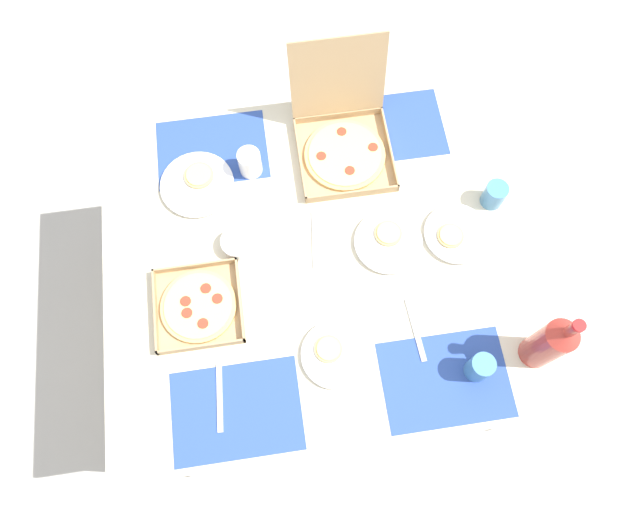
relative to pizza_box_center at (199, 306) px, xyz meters
name	(u,v)px	position (x,y,z in m)	size (l,w,h in m)	color
ground_plane	(320,320)	(0.38, 0.11, -0.78)	(6.00, 6.00, 0.00)	beige
dining_table	(320,268)	(0.38, 0.11, -0.12)	(1.32, 1.15, 0.76)	#3F3328
placemat_near_left	(236,411)	(0.08, -0.31, -0.01)	(0.36, 0.26, 0.00)	#2D4C9E
placemat_near_right	(445,380)	(0.68, -0.31, -0.01)	(0.36, 0.26, 0.00)	#2D4C9E
placemat_far_left	(212,150)	(0.08, 0.53, -0.01)	(0.36, 0.26, 0.00)	#2D4C9E
placemat_far_right	(389,127)	(0.68, 0.53, -0.01)	(0.36, 0.26, 0.00)	#2D4C9E
pizza_box_center	(199,306)	(0.00, 0.00, 0.00)	(0.25, 0.25, 0.04)	tan
pizza_box_corner_right	(343,138)	(0.51, 0.48, 0.04)	(0.30, 0.35, 0.33)	tan
plate_far_left	(198,184)	(0.03, 0.41, 0.00)	(0.24, 0.24, 0.03)	white
plate_far_right	(388,242)	(0.59, 0.12, 0.00)	(0.21, 0.21, 0.03)	white
plate_middle	(334,354)	(0.37, -0.20, 0.00)	(0.20, 0.20, 0.03)	white
plate_near_left	(456,234)	(0.80, 0.12, 0.00)	(0.20, 0.20, 0.03)	white
soda_bottle	(550,343)	(0.94, -0.28, 0.12)	(0.09, 0.09, 0.32)	#B2382D
cup_spare	(250,163)	(0.20, 0.44, 0.04)	(0.07, 0.07, 0.09)	silver
cup_clear_right	(480,367)	(0.76, -0.30, 0.04)	(0.07, 0.07, 0.10)	teal
cup_dark	(494,195)	(0.94, 0.22, 0.03)	(0.07, 0.07, 0.09)	teal
condiment_bowl	(238,244)	(0.13, 0.18, 0.01)	(0.10, 0.10, 0.04)	white
fork_by_far_left	(315,239)	(0.37, 0.17, -0.01)	(0.19, 0.02, 0.01)	#B7B7BC
fork_by_near_right	(220,397)	(0.04, -0.27, -0.01)	(0.19, 0.02, 0.01)	#B7B7BC
fork_by_near_left	(416,330)	(0.62, -0.16, -0.01)	(0.19, 0.02, 0.01)	#B7B7BC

